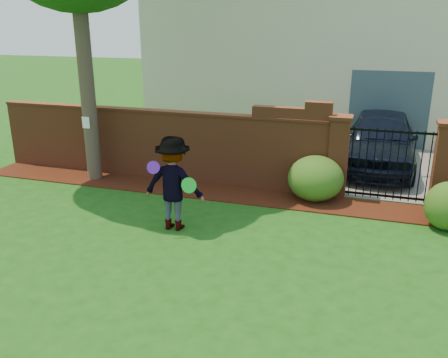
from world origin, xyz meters
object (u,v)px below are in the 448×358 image
(frisbee_purple, at_px, (153,167))
(man, at_px, (173,184))
(car, at_px, (380,142))
(frisbee_green, at_px, (189,185))

(frisbee_purple, bearing_deg, man, 53.63)
(car, xyz_separation_m, man, (-3.75, -5.23, 0.14))
(frisbee_purple, distance_m, frisbee_green, 0.73)
(car, relative_size, frisbee_purple, 19.15)
(man, xyz_separation_m, frisbee_purple, (-0.23, -0.31, 0.40))
(car, distance_m, frisbee_purple, 6.85)
(frisbee_purple, xyz_separation_m, frisbee_green, (0.62, 0.18, -0.34))
(frisbee_purple, bearing_deg, car, 54.35)
(frisbee_purple, relative_size, frisbee_green, 0.80)
(man, height_order, frisbee_green, man)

